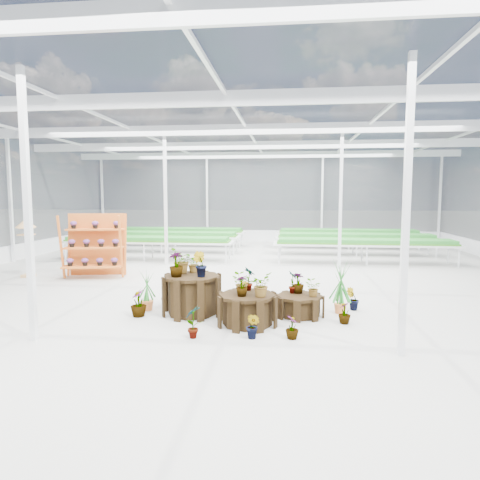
# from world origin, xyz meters

# --- Properties ---
(ground_plane) EXTENTS (24.00, 24.00, 0.00)m
(ground_plane) POSITION_xyz_m (0.00, 0.00, 0.00)
(ground_plane) COLOR gray
(ground_plane) RESTS_ON ground
(greenhouse_shell) EXTENTS (18.00, 24.00, 4.50)m
(greenhouse_shell) POSITION_xyz_m (0.00, 0.00, 2.25)
(greenhouse_shell) COLOR white
(greenhouse_shell) RESTS_ON ground
(steel_frame) EXTENTS (18.00, 24.00, 4.50)m
(steel_frame) POSITION_xyz_m (0.00, 0.00, 2.25)
(steel_frame) COLOR silver
(steel_frame) RESTS_ON ground
(nursery_benches) EXTENTS (16.00, 7.00, 0.84)m
(nursery_benches) POSITION_xyz_m (0.00, 7.20, 0.42)
(nursery_benches) COLOR silver
(nursery_benches) RESTS_ON ground
(plinth_tall) EXTENTS (1.48, 1.48, 0.81)m
(plinth_tall) POSITION_xyz_m (-0.69, -2.12, 0.41)
(plinth_tall) COLOR black
(plinth_tall) RESTS_ON ground
(plinth_mid) EXTENTS (1.38, 1.38, 0.59)m
(plinth_mid) POSITION_xyz_m (0.51, -2.72, 0.30)
(plinth_mid) COLOR black
(plinth_mid) RESTS_ON ground
(plinth_low) EXTENTS (1.07, 1.07, 0.43)m
(plinth_low) POSITION_xyz_m (1.51, -2.02, 0.22)
(plinth_low) COLOR black
(plinth_low) RESTS_ON ground
(shelf_rack) EXTENTS (1.94, 1.28, 1.90)m
(shelf_rack) POSITION_xyz_m (-4.48, 1.49, 0.95)
(shelf_rack) COLOR #C35B1E
(shelf_rack) RESTS_ON ground
(bird_table) EXTENTS (0.47, 0.47, 1.76)m
(bird_table) POSITION_xyz_m (-6.49, 1.28, 0.88)
(bird_table) COLOR tan
(bird_table) RESTS_ON ground
(nursery_plants) EXTENTS (4.74, 2.70, 1.35)m
(nursery_plants) POSITION_xyz_m (0.24, -2.04, 0.60)
(nursery_plants) COLOR #27792B
(nursery_plants) RESTS_ON ground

